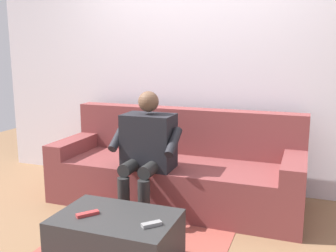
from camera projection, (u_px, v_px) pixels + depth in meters
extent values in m
plane|color=#846042|center=(146.00, 235.00, 3.02)|extent=(8.00, 8.00, 0.00)
cube|color=silver|center=(195.00, 54.00, 3.95)|extent=(4.69, 0.06, 2.78)
cube|color=brown|center=(172.00, 185.00, 3.53)|extent=(1.93, 0.66, 0.41)
cube|color=brown|center=(186.00, 151.00, 3.88)|extent=(2.32, 0.19, 0.86)
cube|color=brown|center=(293.00, 192.00, 3.16)|extent=(0.20, 0.66, 0.56)
cube|color=brown|center=(73.00, 166.00, 3.88)|extent=(0.20, 0.66, 0.56)
cube|color=#2D2D2D|center=(116.00, 242.00, 2.54)|extent=(0.79, 0.53, 0.36)
cube|color=black|center=(149.00, 141.00, 3.32)|extent=(0.43, 0.29, 0.48)
sphere|color=brown|center=(148.00, 102.00, 3.26)|extent=(0.18, 0.18, 0.18)
cylinder|color=black|center=(151.00, 168.00, 3.18)|extent=(0.11, 0.32, 0.11)
cylinder|color=black|center=(132.00, 166.00, 3.24)|extent=(0.11, 0.32, 0.11)
cylinder|color=black|center=(144.00, 205.00, 3.08)|extent=(0.10, 0.10, 0.41)
cylinder|color=black|center=(124.00, 202.00, 3.14)|extent=(0.10, 0.10, 0.41)
cylinder|color=black|center=(174.00, 142.00, 3.16)|extent=(0.08, 0.27, 0.22)
cylinder|color=black|center=(118.00, 137.00, 3.33)|extent=(0.08, 0.27, 0.22)
cube|color=gray|center=(152.00, 224.00, 2.36)|extent=(0.12, 0.12, 0.02)
cube|color=#B73333|center=(88.00, 214.00, 2.51)|extent=(0.13, 0.14, 0.02)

